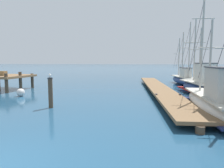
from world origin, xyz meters
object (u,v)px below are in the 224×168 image
Objects in this scene: mooring_buoy at (21,92)px; fishing_boat_2 at (201,85)px; fishing_boat_0 at (183,79)px; mooring_piling at (50,92)px; fishing_boat_1 at (212,101)px; perched_seagull at (50,75)px.

fishing_boat_2 is at bearing 13.54° from mooring_buoy.
fishing_boat_0 is 17.29m from mooring_piling.
mooring_buoy is (-4.19, 3.34, -0.62)m from mooring_piling.
fishing_boat_1 reaches higher than mooring_piling.
mooring_buoy is at bearing -142.91° from fishing_boat_0.
fishing_boat_0 is 17.83m from mooring_buoy.
fishing_boat_1 is 9.00m from perched_seagull.
mooring_piling is (-8.91, 0.14, 0.19)m from fishing_boat_1.
fishing_boat_0 is 14.27m from fishing_boat_1.
fishing_boat_0 is 7.29m from fishing_boat_2.
fishing_boat_1 is 7.05m from fishing_boat_2.
mooring_buoy is (-14.22, -10.75, -0.39)m from fishing_boat_0.
fishing_boat_2 is at bearing 79.75° from fishing_boat_1.
perched_seagull is at bearing 179.07° from fishing_boat_1.
mooring_piling is 2.60× the size of mooring_buoy.
fishing_boat_0 is 4.33× the size of mooring_piling.
mooring_buoy is at bearing -166.46° from fishing_boat_2.
fishing_boat_1 is 13.57m from mooring_buoy.
fishing_boat_1 reaches higher than fishing_boat_2.
fishing_boat_2 is (1.25, 6.94, 0.02)m from fishing_boat_1.
perched_seagull is at bearing -38.50° from mooring_buoy.
fishing_boat_0 is at bearing 54.55° from perched_seagull.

